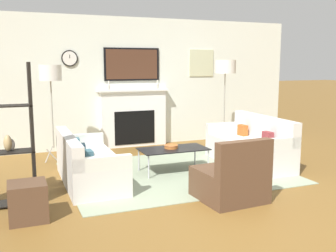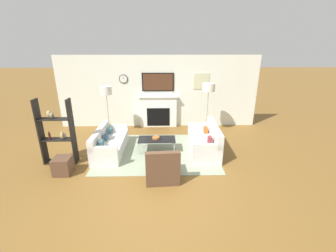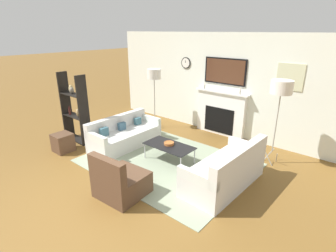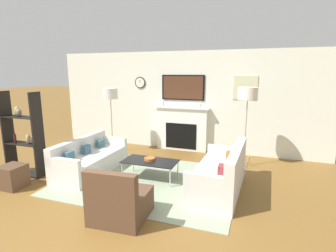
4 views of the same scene
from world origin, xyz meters
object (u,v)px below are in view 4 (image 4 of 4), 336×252
Objects in this scene: floor_lamp_left at (110,95)px; floor_lamp_right at (248,95)px; couch_right at (221,175)px; coffee_table at (150,162)px; couch_left at (90,160)px; armchair at (120,202)px; shelf_unit at (23,135)px; ottoman at (13,177)px; decorative_bowl at (150,159)px.

floor_lamp_left is 3.48m from floor_lamp_right.
coffee_table is (-1.43, 0.07, 0.07)m from couch_right.
couch_left is 2.14m from armchair.
armchair is (-1.26, -1.45, -0.03)m from couch_right.
coffee_table is 0.63× the size of floor_lamp_left.
couch_right is at bearing 49.01° from armchair.
floor_lamp_right reaches higher than armchair.
floor_lamp_right is (0.32, 1.47, 1.36)m from couch_right.
shelf_unit is (-4.02, -0.57, 0.57)m from couch_right.
armchair is 1.91× the size of ottoman.
coffee_table is at bearing 13.95° from shelf_unit.
shelf_unit reaches higher than floor_lamp_left.
couch_right reaches higher than decorative_bowl.
armchair is at bearing -83.83° from coffee_table.
floor_lamp_left is at bearing 140.95° from coffee_table.
decorative_bowl is at bearing -38.90° from floor_lamp_left.
ottoman is (0.30, -0.59, -0.65)m from shelf_unit.
coffee_table is at bearing 96.17° from armchair.
coffee_table is 2.53× the size of ottoman.
couch_left is 1.00× the size of couch_right.
couch_left is at bearing 179.98° from couch_right.
couch_right is 8.00× the size of decorative_bowl.
coffee_table is at bearing 28.26° from ottoman.
ottoman is at bearing -62.64° from shelf_unit.
floor_lamp_right reaches higher than decorative_bowl.
floor_lamp_right is 5.03m from ottoman.
floor_lamp_left is at bearing 102.37° from couch_left.
floor_lamp_left reaches higher than armchair.
decorative_bowl is at bearing 97.03° from armchair.
ottoman reaches higher than coffee_table.
couch_left reaches higher than decorative_bowl.
couch_left is 4.17× the size of ottoman.
floor_lamp_left is (-0.32, 1.47, 1.30)m from couch_left.
ottoman is at bearing -151.74° from coffee_table.
armchair is 2.96m from shelf_unit.
decorative_bowl is at bearing 29.11° from ottoman.
floor_lamp_left is (-3.16, 1.47, 1.26)m from couch_right.
armchair is 0.76× the size of coffee_table.
ottoman is at bearing -162.67° from couch_right.
armchair is 1.54m from coffee_table.
shelf_unit reaches higher than coffee_table.
decorative_bowl is 2.60m from ottoman.
couch_right is 4.10m from shelf_unit.
ottoman is at bearing -127.25° from couch_left.
coffee_table is at bearing -39.05° from floor_lamp_left.
floor_lamp_right is at bearing 25.03° from couch_left.
floor_lamp_right is at bearing 38.77° from coffee_table.
couch_left is 1.45m from shelf_unit.
shelf_unit reaches higher than armchair.
shelf_unit is at bearing -165.30° from decorative_bowl.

